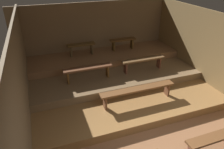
# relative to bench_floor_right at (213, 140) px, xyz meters

# --- Properties ---
(ground) EXTENTS (6.09, 6.29, 0.08)m
(ground) POSITION_rel_bench_floor_right_xyz_m (-0.95, 2.35, -0.37)
(ground) COLOR #8E5F3E
(wall_back) EXTENTS (6.09, 0.06, 2.40)m
(wall_back) POSITION_rel_bench_floor_right_xyz_m (-0.95, 5.12, 0.87)
(wall_back) COLOR #876D4C
(wall_back) RESTS_ON ground
(wall_left) EXTENTS (0.06, 6.29, 2.40)m
(wall_left) POSITION_rel_bench_floor_right_xyz_m (-3.63, 2.35, 0.87)
(wall_left) COLOR #7B674C
(wall_left) RESTS_ON ground
(wall_right) EXTENTS (0.06, 6.29, 2.40)m
(wall_right) POSITION_rel_bench_floor_right_xyz_m (1.73, 2.35, 0.87)
(wall_right) COLOR olive
(wall_right) RESTS_ON ground
(platform_lower) EXTENTS (5.29, 4.07, 0.23)m
(platform_lower) POSITION_rel_bench_floor_right_xyz_m (-0.95, 3.06, -0.22)
(platform_lower) COLOR olive
(platform_lower) RESTS_ON ground
(platform_middle) EXTENTS (5.29, 2.74, 0.23)m
(platform_middle) POSITION_rel_bench_floor_right_xyz_m (-0.95, 3.72, 0.01)
(platform_middle) COLOR olive
(platform_middle) RESTS_ON platform_lower
(platform_upper) EXTENTS (5.29, 1.37, 0.23)m
(platform_upper) POSITION_rel_bench_floor_right_xyz_m (-0.95, 4.41, 0.24)
(platform_upper) COLOR #986B46
(platform_upper) RESTS_ON platform_middle
(bench_floor_right) EXTENTS (1.27, 0.25, 0.42)m
(bench_floor_right) POSITION_rel_bench_floor_right_xyz_m (0.00, 0.00, 0.00)
(bench_floor_right) COLOR brown
(bench_floor_right) RESTS_ON ground
(bench_lower_center) EXTENTS (2.11, 0.25, 0.42)m
(bench_lower_center) POSITION_rel_bench_floor_right_xyz_m (-0.82, 1.93, 0.25)
(bench_lower_center) COLOR brown
(bench_lower_center) RESTS_ON platform_lower
(bench_middle_left) EXTENTS (1.46, 0.25, 0.42)m
(bench_middle_left) POSITION_rel_bench_floor_right_xyz_m (-1.87, 3.18, 0.46)
(bench_middle_left) COLOR brown
(bench_middle_left) RESTS_ON platform_middle
(bench_middle_right) EXTENTS (1.46, 0.25, 0.42)m
(bench_middle_right) POSITION_rel_bench_floor_right_xyz_m (-0.03, 3.18, 0.46)
(bench_middle_right) COLOR brown
(bench_middle_right) RESTS_ON platform_middle
(bench_upper_left) EXTENTS (0.98, 0.25, 0.42)m
(bench_upper_left) POSITION_rel_bench_floor_right_xyz_m (-1.74, 4.60, 0.66)
(bench_upper_left) COLOR brown
(bench_upper_left) RESTS_ON platform_upper
(bench_upper_right) EXTENTS (0.98, 0.25, 0.42)m
(bench_upper_right) POSITION_rel_bench_floor_right_xyz_m (-0.16, 4.60, 0.66)
(bench_upper_right) COLOR brown
(bench_upper_right) RESTS_ON platform_upper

